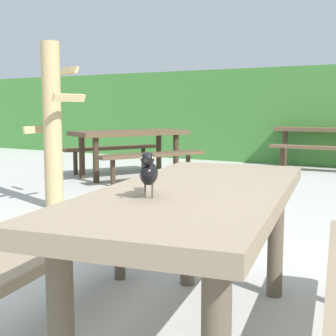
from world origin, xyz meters
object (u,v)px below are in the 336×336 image
(picnic_table_foreground, at_px, (197,227))
(picnic_table_far_centre, at_px, (130,142))
(bird_grackle, at_px, (149,172))
(picnic_table_mid_right, at_px, (327,137))

(picnic_table_foreground, bearing_deg, picnic_table_far_centre, 127.49)
(bird_grackle, xyz_separation_m, picnic_table_far_centre, (-3.25, 4.63, -0.29))
(bird_grackle, relative_size, picnic_table_far_centre, 0.12)
(bird_grackle, xyz_separation_m, picnic_table_mid_right, (-0.80, 7.50, -0.29))
(picnic_table_foreground, distance_m, picnic_table_far_centre, 5.41)
(bird_grackle, height_order, picnic_table_far_centre, bird_grackle)
(picnic_table_foreground, bearing_deg, picnic_table_mid_right, 96.72)
(bird_grackle, distance_m, picnic_table_far_centre, 5.67)
(bird_grackle, height_order, picnic_table_mid_right, bird_grackle)
(picnic_table_far_centre, bearing_deg, picnic_table_foreground, -52.51)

